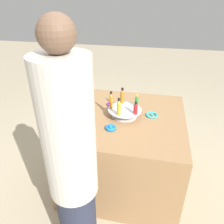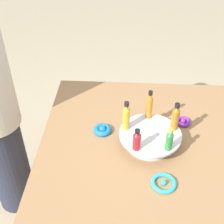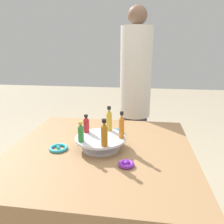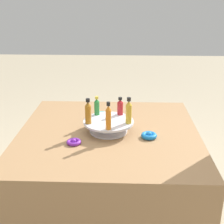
{
  "view_description": "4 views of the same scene",
  "coord_description": "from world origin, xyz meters",
  "px_view_note": "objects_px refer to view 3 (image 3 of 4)",
  "views": [
    {
      "loc": [
        -0.24,
        1.63,
        1.66
      ],
      "look_at": [
        0.05,
        0.27,
        0.89
      ],
      "focal_mm": 35.0,
      "sensor_mm": 36.0,
      "label": 1
    },
    {
      "loc": [
        -1.06,
        0.12,
        1.76
      ],
      "look_at": [
        0.04,
        0.18,
        0.87
      ],
      "focal_mm": 50.0,
      "sensor_mm": 36.0,
      "label": 2
    },
    {
      "loc": [
        0.23,
        -1.12,
        1.27
      ],
      "look_at": [
        0.04,
        0.19,
        0.87
      ],
      "focal_mm": 35.0,
      "sensor_mm": 36.0,
      "label": 3
    },
    {
      "loc": [
        1.64,
        0.08,
        1.47
      ],
      "look_at": [
        0.0,
        0.02,
        0.84
      ],
      "focal_mm": 50.0,
      "sensor_mm": 36.0,
      "label": 4
    }
  ],
  "objects_px": {
    "bottle_gold": "(109,119)",
    "ribbon_bow_purple": "(126,164)",
    "bottle_green": "(81,132)",
    "person_figure": "(135,101)",
    "ribbon_bow_blue": "(118,132)",
    "display_stand": "(101,142)",
    "bottle_orange": "(122,126)",
    "bottle_amber": "(104,134)",
    "bottle_red": "(86,124)",
    "ribbon_bow_teal": "(58,148)"
  },
  "relations": [
    {
      "from": "bottle_gold",
      "to": "display_stand",
      "type": "bearing_deg",
      "value": -105.35
    },
    {
      "from": "bottle_red",
      "to": "person_figure",
      "type": "bearing_deg",
      "value": 70.94
    },
    {
      "from": "display_stand",
      "to": "ribbon_bow_blue",
      "type": "distance_m",
      "value": 0.24
    },
    {
      "from": "bottle_gold",
      "to": "ribbon_bow_purple",
      "type": "distance_m",
      "value": 0.34
    },
    {
      "from": "ribbon_bow_blue",
      "to": "bottle_gold",
      "type": "bearing_deg",
      "value": -109.9
    },
    {
      "from": "ribbon_bow_blue",
      "to": "ribbon_bow_purple",
      "type": "xyz_separation_m",
      "value": [
        0.09,
        -0.4,
        -0.0
      ]
    },
    {
      "from": "bottle_orange",
      "to": "person_figure",
      "type": "bearing_deg",
      "value": 87.1
    },
    {
      "from": "bottle_orange",
      "to": "bottle_red",
      "type": "relative_size",
      "value": 1.43
    },
    {
      "from": "ribbon_bow_purple",
      "to": "person_figure",
      "type": "height_order",
      "value": "person_figure"
    },
    {
      "from": "bottle_green",
      "to": "ribbon_bow_blue",
      "type": "height_order",
      "value": "bottle_green"
    },
    {
      "from": "ribbon_bow_blue",
      "to": "bottle_red",
      "type": "bearing_deg",
      "value": -136.37
    },
    {
      "from": "bottle_green",
      "to": "person_figure",
      "type": "xyz_separation_m",
      "value": [
        0.25,
        0.88,
        -0.03
      ]
    },
    {
      "from": "bottle_red",
      "to": "bottle_amber",
      "type": "relative_size",
      "value": 0.74
    },
    {
      "from": "bottle_red",
      "to": "person_figure",
      "type": "relative_size",
      "value": 0.07
    },
    {
      "from": "bottle_red",
      "to": "ribbon_bow_teal",
      "type": "relative_size",
      "value": 1.01
    },
    {
      "from": "display_stand",
      "to": "ribbon_bow_teal",
      "type": "relative_size",
      "value": 2.73
    },
    {
      "from": "display_stand",
      "to": "bottle_green",
      "type": "bearing_deg",
      "value": -141.35
    },
    {
      "from": "bottle_gold",
      "to": "bottle_green",
      "type": "relative_size",
      "value": 1.33
    },
    {
      "from": "bottle_orange",
      "to": "person_figure",
      "type": "xyz_separation_m",
      "value": [
        0.04,
        0.8,
        -0.04
      ]
    },
    {
      "from": "bottle_red",
      "to": "ribbon_bow_purple",
      "type": "distance_m",
      "value": 0.37
    },
    {
      "from": "bottle_amber",
      "to": "ribbon_bow_teal",
      "type": "relative_size",
      "value": 1.37
    },
    {
      "from": "ribbon_bow_purple",
      "to": "person_figure",
      "type": "xyz_separation_m",
      "value": [
        -0.0,
        0.99,
        0.08
      ]
    },
    {
      "from": "bottle_orange",
      "to": "person_figure",
      "type": "distance_m",
      "value": 0.81
    },
    {
      "from": "ribbon_bow_blue",
      "to": "display_stand",
      "type": "bearing_deg",
      "value": -107.66
    },
    {
      "from": "display_stand",
      "to": "person_figure",
      "type": "height_order",
      "value": "person_figure"
    },
    {
      "from": "bottle_red",
      "to": "ribbon_bow_teal",
      "type": "xyz_separation_m",
      "value": [
        -0.14,
        -0.12,
        -0.11
      ]
    },
    {
      "from": "bottle_green",
      "to": "bottle_amber",
      "type": "distance_m",
      "value": 0.14
    },
    {
      "from": "bottle_green",
      "to": "bottle_gold",
      "type": "bearing_deg",
      "value": 56.65
    },
    {
      "from": "bottle_gold",
      "to": "bottle_amber",
      "type": "distance_m",
      "value": 0.22
    },
    {
      "from": "bottle_red",
      "to": "bottle_green",
      "type": "distance_m",
      "value": 0.14
    },
    {
      "from": "display_stand",
      "to": "bottle_green",
      "type": "distance_m",
      "value": 0.14
    },
    {
      "from": "display_stand",
      "to": "bottle_red",
      "type": "relative_size",
      "value": 2.7
    },
    {
      "from": "ribbon_bow_teal",
      "to": "bottle_red",
      "type": "bearing_deg",
      "value": 40.64
    },
    {
      "from": "person_figure",
      "to": "bottle_red",
      "type": "bearing_deg",
      "value": -7.97
    },
    {
      "from": "bottle_amber",
      "to": "person_figure",
      "type": "xyz_separation_m",
      "value": [
        0.12,
        0.92,
        -0.04
      ]
    },
    {
      "from": "ribbon_bow_teal",
      "to": "person_figure",
      "type": "xyz_separation_m",
      "value": [
        0.39,
        0.86,
        0.09
      ]
    },
    {
      "from": "display_stand",
      "to": "bottle_gold",
      "type": "xyz_separation_m",
      "value": [
        0.03,
        0.11,
        0.1
      ]
    },
    {
      "from": "bottle_amber",
      "to": "ribbon_bow_blue",
      "type": "bearing_deg",
      "value": 84.77
    },
    {
      "from": "bottle_gold",
      "to": "person_figure",
      "type": "xyz_separation_m",
      "value": [
        0.13,
        0.69,
        -0.04
      ]
    },
    {
      "from": "bottle_green",
      "to": "ribbon_bow_purple",
      "type": "xyz_separation_m",
      "value": [
        0.25,
        -0.1,
        -0.11
      ]
    },
    {
      "from": "display_stand",
      "to": "ribbon_bow_teal",
      "type": "xyz_separation_m",
      "value": [
        -0.23,
        -0.05,
        -0.03
      ]
    },
    {
      "from": "bottle_green",
      "to": "person_figure",
      "type": "distance_m",
      "value": 0.92
    },
    {
      "from": "person_figure",
      "to": "ribbon_bow_purple",
      "type": "bearing_deg",
      "value": 11.24
    },
    {
      "from": "display_stand",
      "to": "person_figure",
      "type": "xyz_separation_m",
      "value": [
        0.16,
        0.81,
        0.05
      ]
    },
    {
      "from": "bottle_green",
      "to": "person_figure",
      "type": "bearing_deg",
      "value": 74.15
    },
    {
      "from": "ribbon_bow_purple",
      "to": "bottle_gold",
      "type": "bearing_deg",
      "value": 114.09
    },
    {
      "from": "bottle_gold",
      "to": "bottle_green",
      "type": "bearing_deg",
      "value": -123.35
    },
    {
      "from": "bottle_gold",
      "to": "ribbon_bow_blue",
      "type": "distance_m",
      "value": 0.17
    },
    {
      "from": "bottle_gold",
      "to": "bottle_amber",
      "type": "height_order",
      "value": "bottle_gold"
    },
    {
      "from": "display_stand",
      "to": "bottle_red",
      "type": "distance_m",
      "value": 0.14
    }
  ]
}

